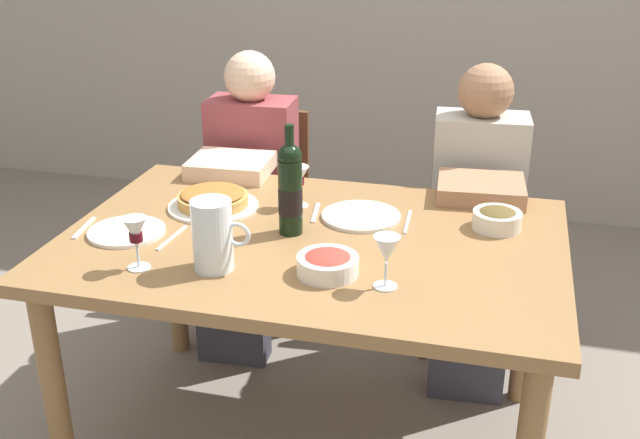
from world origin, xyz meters
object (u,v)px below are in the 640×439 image
wine_glass_left_diner (387,251)px  chair_left (263,200)px  wine_glass_right_diner (135,233)px  wine_glass_centre (298,178)px  salad_bowl (328,263)px  olive_bowl (497,218)px  diner_left (245,194)px  diner_right (476,217)px  wine_bottle (290,189)px  dinner_plate_left_setting (361,216)px  water_pitcher (213,239)px  chair_right (474,222)px  dining_table (312,265)px  dinner_plate_right_setting (127,232)px  baked_tart (213,200)px

wine_glass_left_diner → chair_left: size_ratio=0.17×
wine_glass_right_diner → wine_glass_centre: wine_glass_right_diner is taller
salad_bowl → olive_bowl: bearing=44.6°
wine_glass_right_diner → diner_left: bearing=92.0°
salad_bowl → wine_glass_right_diner: 0.53m
olive_bowl → diner_right: (-0.08, 0.42, -0.18)m
wine_bottle → olive_bowl: size_ratio=2.27×
wine_bottle → wine_glass_centre: 0.22m
chair_left → dinner_plate_left_setting: bearing=126.6°
water_pitcher → chair_right: bearing=59.9°
dinner_plate_left_setting → diner_left: size_ratio=0.22×
chair_left → chair_right: 0.90m
chair_right → diner_right: bearing=89.3°
chair_left → dining_table: bearing=114.6°
wine_glass_centre → chair_left: (-0.35, 0.64, -0.36)m
wine_glass_right_diner → chair_right: bearing=54.0°
wine_bottle → dinner_plate_left_setting: bearing=41.8°
olive_bowl → dinner_plate_right_setting: bearing=-163.8°
salad_bowl → wine_glass_left_diner: bearing=-11.6°
baked_tart → wine_glass_left_diner: bearing=-31.9°
salad_bowl → olive_bowl: 0.61m
diner_left → diner_right: same height
baked_tart → wine_glass_right_diner: 0.47m
baked_tart → salad_bowl: salad_bowl is taller
dinner_plate_right_setting → dining_table: bearing=11.3°
dinner_plate_right_setting → chair_left: size_ratio=0.27×
dining_table → olive_bowl: 0.59m
wine_bottle → wine_glass_right_diner: (-0.34, -0.33, -0.04)m
dinner_plate_left_setting → wine_glass_centre: bearing=168.0°
dinner_plate_left_setting → dining_table: bearing=-121.5°
baked_tart → wine_glass_centre: size_ratio=2.14×
wine_glass_centre → chair_right: bearing=48.8°
water_pitcher → diner_left: size_ratio=0.17×
dining_table → wine_glass_left_diner: (0.27, -0.25, 0.20)m
water_pitcher → wine_glass_centre: 0.50m
wine_bottle → water_pitcher: 0.32m
wine_bottle → olive_bowl: (0.61, 0.19, -0.11)m
baked_tart → wine_glass_right_diner: (-0.03, -0.46, 0.08)m
wine_bottle → chair_right: wine_bottle is taller
baked_tart → diner_left: 0.52m
wine_bottle → diner_right: (0.53, 0.61, -0.29)m
wine_bottle → diner_left: bearing=121.1°
wine_glass_centre → wine_glass_right_diner: bearing=-119.0°
baked_tart → diner_right: bearing=29.7°
wine_bottle → chair_left: 1.02m
wine_glass_right_diner → chair_right: size_ratio=0.17×
wine_bottle → dinner_plate_right_setting: 0.52m
chair_right → diner_left: bearing=9.7°
baked_tart → wine_glass_left_diner: (0.64, -0.40, 0.08)m
olive_bowl → wine_glass_centre: wine_glass_centre is taller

